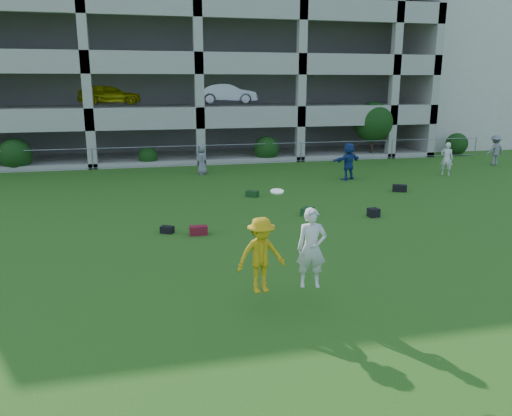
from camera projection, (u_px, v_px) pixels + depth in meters
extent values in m
plane|color=#235114|center=(311.00, 302.00, 10.83)|extent=(100.00, 100.00, 0.00)
cube|color=beige|center=(464.00, 78.00, 41.16)|extent=(16.00, 14.00, 10.00)
imported|color=gray|center=(202.00, 159.00, 25.84)|extent=(0.68, 0.86, 1.55)
imported|color=navy|center=(348.00, 161.00, 24.38)|extent=(1.75, 1.09, 1.81)
imported|color=white|center=(447.00, 159.00, 25.55)|extent=(0.73, 0.72, 1.71)
imported|color=gray|center=(495.00, 150.00, 28.72)|extent=(1.20, 0.79, 1.74)
cube|color=#5D0F1C|center=(199.00, 230.00, 15.59)|extent=(0.56, 0.31, 0.28)
cube|color=black|center=(167.00, 230.00, 15.78)|extent=(0.47, 0.41, 0.22)
cube|color=#14371C|center=(307.00, 211.00, 17.97)|extent=(0.59, 0.61, 0.26)
cube|color=black|center=(374.00, 213.00, 17.69)|extent=(0.38, 0.38, 0.30)
cube|color=black|center=(400.00, 188.00, 21.82)|extent=(0.67, 0.53, 0.30)
cube|color=#143412|center=(252.00, 194.00, 20.81)|extent=(0.58, 0.54, 0.25)
imported|color=gold|center=(261.00, 255.00, 10.36)|extent=(1.11, 0.71, 1.62)
imported|color=silver|center=(311.00, 248.00, 10.54)|extent=(0.70, 0.53, 1.73)
cylinder|color=white|center=(277.00, 191.00, 10.08)|extent=(0.27, 0.27, 0.08)
cube|color=#9E998C|center=(178.00, 66.00, 40.30)|extent=(30.00, 0.50, 12.00)
cube|color=#9E998C|center=(385.00, 64.00, 37.20)|extent=(0.50, 14.00, 12.00)
cube|color=#9E998C|center=(189.00, 148.00, 35.35)|extent=(30.00, 14.00, 0.30)
cube|color=#9E998C|center=(188.00, 105.00, 34.62)|extent=(30.00, 14.00, 0.30)
cube|color=#9E998C|center=(186.00, 60.00, 33.89)|extent=(30.00, 14.00, 0.30)
cube|color=#9E998C|center=(185.00, 13.00, 33.16)|extent=(30.00, 14.00, 0.30)
cube|color=#9E998C|center=(200.00, 121.00, 28.30)|extent=(30.00, 0.30, 0.90)
cube|color=#9E998C|center=(199.00, 66.00, 27.57)|extent=(30.00, 0.30, 0.90)
cube|color=#9E998C|center=(197.00, 8.00, 26.84)|extent=(30.00, 0.30, 0.90)
cube|color=#9E998C|center=(85.00, 56.00, 26.22)|extent=(0.50, 0.50, 12.00)
cube|color=#9E998C|center=(198.00, 57.00, 27.55)|extent=(0.50, 0.50, 12.00)
cube|color=#9E998C|center=(302.00, 59.00, 28.88)|extent=(0.50, 0.50, 12.00)
cube|color=#9E998C|center=(396.00, 60.00, 30.21)|extent=(0.50, 0.50, 12.00)
cube|color=#605E59|center=(184.00, 63.00, 35.82)|extent=(29.00, 9.00, 11.60)
imported|color=yellow|center=(110.00, 94.00, 31.41)|extent=(3.94, 1.73, 1.32)
imported|color=silver|center=(227.00, 93.00, 33.07)|extent=(4.06, 1.55, 1.32)
cylinder|color=gray|center=(92.00, 159.00, 27.30)|extent=(0.06, 0.06, 1.20)
cylinder|color=gray|center=(201.00, 155.00, 28.63)|extent=(0.06, 0.06, 1.20)
cylinder|color=gray|center=(301.00, 152.00, 29.96)|extent=(0.06, 0.06, 1.20)
cylinder|color=gray|center=(392.00, 149.00, 31.29)|extent=(0.06, 0.06, 1.20)
cylinder|color=gray|center=(476.00, 146.00, 32.62)|extent=(0.06, 0.06, 1.20)
cylinder|color=gray|center=(201.00, 146.00, 28.50)|extent=(36.00, 0.04, 0.04)
cylinder|color=gray|center=(202.00, 164.00, 28.76)|extent=(36.00, 0.04, 0.04)
sphere|color=#163D11|center=(15.00, 154.00, 26.91)|extent=(1.76, 1.76, 1.76)
sphere|color=#163D11|center=(148.00, 156.00, 28.54)|extent=(1.10, 1.10, 1.10)
sphere|color=#163D11|center=(266.00, 149.00, 30.04)|extent=(1.54, 1.54, 1.54)
cylinder|color=#382314|center=(372.00, 142.00, 31.73)|extent=(0.16, 0.16, 1.96)
sphere|color=#163D11|center=(373.00, 122.00, 31.42)|extent=(2.52, 2.52, 2.52)
sphere|color=#163D11|center=(457.00, 144.00, 32.94)|extent=(1.43, 1.43, 1.43)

